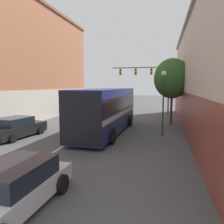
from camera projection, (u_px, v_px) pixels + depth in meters
The scene contains 8 objects.
lane_center_line at pixel (92, 129), 18.52m from camera, with size 0.14×42.03×0.01m.
bus at pixel (106, 108), 16.79m from camera, with size 3.09×10.23×3.39m.
hatchback_foreground at pixel (12, 189), 6.34m from camera, with size 2.13×4.58×1.36m.
parked_car_left_near at pixel (81, 109), 27.84m from camera, with size 2.58×4.44×1.40m.
parked_car_left_mid at pixel (16, 128), 15.42m from camera, with size 2.54×4.55×1.44m.
traffic_signal_gantry at pixel (149, 78), 27.68m from camera, with size 7.32×0.36×6.23m.
street_lamp at pixel (163, 95), 15.75m from camera, with size 0.36×0.36×4.68m.
street_tree_near at pixel (172, 79), 19.79m from camera, with size 3.30×2.97×6.09m.
Camera 1 is at (5.83, -2.31, 3.64)m, focal length 35.00 mm.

